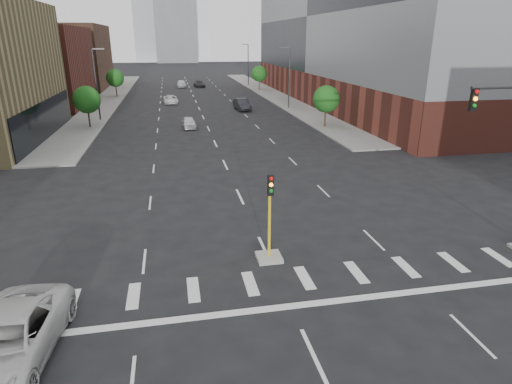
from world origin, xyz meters
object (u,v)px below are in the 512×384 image
object	(u,v)px
car_mid_right	(242,104)
parked_minivan	(8,340)
car_deep_right	(199,84)
median_traffic_signal	(269,242)
car_near_left	(189,122)
car_far_left	(171,99)
car_distant	(181,84)

from	to	relation	value
car_mid_right	parked_minivan	xyz separation A→B (m)	(-16.31, -51.44, 0.00)
car_deep_right	median_traffic_signal	bearing A→B (deg)	-98.73
car_near_left	car_mid_right	size ratio (longest dim) A/B	0.77
car_near_left	median_traffic_signal	bearing A→B (deg)	-89.12
car_far_left	car_near_left	bearing A→B (deg)	-87.77
car_deep_right	parked_minivan	distance (m)	86.25
car_near_left	car_distant	xyz separation A→B (m)	(0.60, 46.60, 0.16)
median_traffic_signal	car_near_left	world-z (taller)	median_traffic_signal
median_traffic_signal	parked_minivan	world-z (taller)	median_traffic_signal
car_distant	parked_minivan	size ratio (longest dim) A/B	0.80
car_distant	car_deep_right	bearing A→B (deg)	-4.21
median_traffic_signal	car_deep_right	size ratio (longest dim) A/B	0.93
car_mid_right	car_deep_right	xyz separation A→B (m)	(-4.10, 33.94, -0.15)
car_mid_right	car_deep_right	distance (m)	34.19
car_mid_right	parked_minivan	size ratio (longest dim) A/B	0.84
car_mid_right	car_far_left	bearing A→B (deg)	135.73
car_deep_right	parked_minivan	xyz separation A→B (m)	(-12.21, -85.38, 0.15)
car_far_left	parked_minivan	bearing A→B (deg)	-98.46
car_near_left	parked_minivan	distance (m)	39.80
car_far_left	car_mid_right	bearing A→B (deg)	-43.70
median_traffic_signal	parked_minivan	distance (m)	11.25
car_distant	parked_minivan	bearing A→B (deg)	-96.01
car_far_left	car_deep_right	bearing A→B (deg)	72.44
car_deep_right	parked_minivan	world-z (taller)	parked_minivan
car_near_left	car_deep_right	world-z (taller)	car_deep_right
parked_minivan	car_mid_right	bearing A→B (deg)	77.96
car_mid_right	car_far_left	distance (m)	13.92
median_traffic_signal	car_far_left	distance (m)	55.52
median_traffic_signal	parked_minivan	size ratio (longest dim) A/B	0.73
car_mid_right	median_traffic_signal	bearing A→B (deg)	-101.36
car_near_left	car_mid_right	distance (m)	15.08
car_near_left	car_deep_right	distance (m)	46.56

